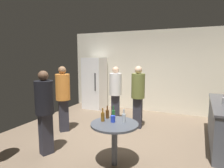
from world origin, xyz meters
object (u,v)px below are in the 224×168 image
(beer_bottle_clear, at_px, (124,118))
(person_in_olive_shirt, at_px, (138,92))
(beer_bottle_amber, at_px, (103,116))
(foreground_table, at_px, (115,129))
(beer_bottle_brown, at_px, (107,114))
(person_in_black_shirt, at_px, (45,106))
(person_in_orange_shirt, at_px, (63,94))
(refrigerator, at_px, (95,83))
(person_in_white_shirt, at_px, (115,90))
(beer_bottle_green, at_px, (113,114))
(plastic_cup_blue, at_px, (113,119))

(beer_bottle_clear, relative_size, person_in_olive_shirt, 0.14)
(beer_bottle_amber, bearing_deg, foreground_table, -3.77)
(beer_bottle_brown, xyz_separation_m, beer_bottle_clear, (0.35, -0.10, 0.00))
(person_in_black_shirt, bearing_deg, person_in_orange_shirt, 133.07)
(foreground_table, height_order, person_in_olive_shirt, person_in_olive_shirt)
(refrigerator, xyz_separation_m, person_in_white_shirt, (1.28, -1.11, 0.01))
(beer_bottle_clear, bearing_deg, person_in_olive_shirt, 99.15)
(refrigerator, relative_size, person_in_orange_shirt, 1.12)
(beer_bottle_amber, distance_m, beer_bottle_clear, 0.36)
(beer_bottle_clear, relative_size, person_in_black_shirt, 0.14)
(refrigerator, distance_m, person_in_black_shirt, 3.47)
(beer_bottle_brown, xyz_separation_m, person_in_black_shirt, (-1.11, -0.37, 0.11))
(person_in_black_shirt, xyz_separation_m, person_in_white_shirt, (0.46, 2.26, -0.01))
(refrigerator, height_order, foreground_table, refrigerator)
(foreground_table, relative_size, person_in_orange_shirt, 0.50)
(refrigerator, distance_m, foreground_table, 3.87)
(person_in_white_shirt, bearing_deg, beer_bottle_amber, 2.06)
(beer_bottle_amber, bearing_deg, person_in_white_shirt, 107.33)
(person_in_white_shirt, bearing_deg, person_in_olive_shirt, 57.56)
(refrigerator, bearing_deg, person_in_orange_shirt, -80.07)
(foreground_table, xyz_separation_m, beer_bottle_green, (-0.12, 0.23, 0.19))
(person_in_orange_shirt, bearing_deg, beer_bottle_amber, 11.46)
(beer_bottle_clear, bearing_deg, beer_bottle_brown, 164.42)
(plastic_cup_blue, distance_m, person_in_black_shirt, 1.31)
(beer_bottle_brown, bearing_deg, person_in_black_shirt, -161.81)
(beer_bottle_brown, height_order, person_in_olive_shirt, person_in_olive_shirt)
(plastic_cup_blue, distance_m, person_in_olive_shirt, 1.83)
(refrigerator, height_order, person_in_black_shirt, refrigerator)
(beer_bottle_amber, distance_m, beer_bottle_brown, 0.18)
(beer_bottle_brown, bearing_deg, person_in_orange_shirt, 155.21)
(beer_bottle_amber, relative_size, beer_bottle_green, 1.00)
(beer_bottle_amber, distance_m, plastic_cup_blue, 0.18)
(plastic_cup_blue, bearing_deg, beer_bottle_clear, 15.60)
(person_in_white_shirt, bearing_deg, beer_bottle_clear, 11.44)
(plastic_cup_blue, bearing_deg, person_in_white_shirt, 112.00)
(beer_bottle_brown, xyz_separation_m, person_in_olive_shirt, (0.07, 1.67, 0.11))
(refrigerator, height_order, person_in_olive_shirt, refrigerator)
(refrigerator, xyz_separation_m, foreground_table, (2.16, -3.20, -0.27))
(beer_bottle_clear, bearing_deg, refrigerator, 126.43)
(refrigerator, bearing_deg, foreground_table, -55.95)
(refrigerator, height_order, beer_bottle_clear, refrigerator)
(person_in_orange_shirt, bearing_deg, plastic_cup_blue, 14.98)
(person_in_orange_shirt, bearing_deg, person_in_olive_shirt, 72.68)
(refrigerator, height_order, beer_bottle_amber, refrigerator)
(beer_bottle_green, bearing_deg, beer_bottle_clear, -27.47)
(beer_bottle_green, bearing_deg, plastic_cup_blue, -68.60)
(refrigerator, xyz_separation_m, person_in_olive_shirt, (2.00, -1.33, 0.03))
(beer_bottle_green, xyz_separation_m, person_in_black_shirt, (-1.22, -0.40, 0.11))
(beer_bottle_green, relative_size, beer_bottle_clear, 1.00)
(beer_bottle_brown, height_order, person_in_orange_shirt, person_in_orange_shirt)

